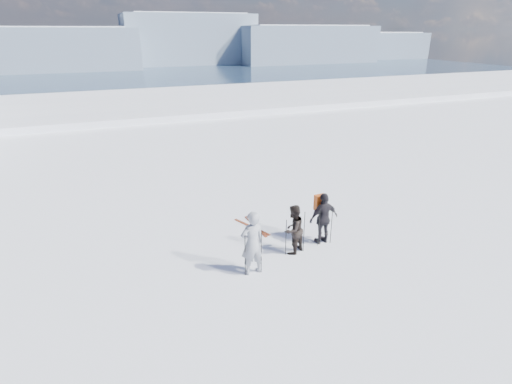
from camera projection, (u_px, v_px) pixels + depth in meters
The scene contains 8 objects.
lake_basin at pixel (173, 171), 39.05m from camera, with size 820.00×820.00×71.62m.
far_mountain_range at pixel (124, 43), 414.94m from camera, with size 770.00×110.00×53.00m.
skier_grey at pixel (252, 243), 10.93m from camera, with size 0.69×0.45×1.90m, color #8F929C.
skier_dark at pixel (293, 230), 12.02m from camera, with size 0.76×0.59×1.57m, color black.
skier_pack at pixel (324, 218), 12.57m from camera, with size 1.00×0.42×1.70m, color black.
backpack at pixel (321, 183), 12.36m from camera, with size 0.36×0.20×0.50m, color #C84C12.
ski_poles at pixel (293, 237), 11.87m from camera, with size 3.20×0.77×1.34m.
skis_loose at pixel (254, 227), 13.87m from camera, with size 0.76×1.70×0.03m.
Camera 1 is at (-6.04, -7.33, 6.38)m, focal length 28.00 mm.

